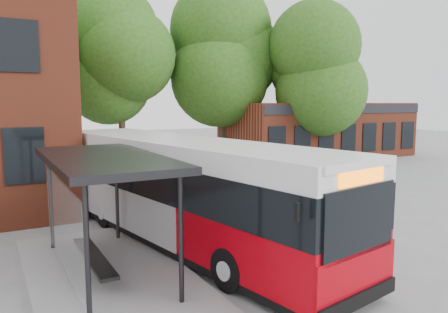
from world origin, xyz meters
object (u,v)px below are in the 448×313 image
bicycle_2 (284,163)px  bicycle_4 (288,162)px  city_bus (183,191)px  bicycle_6 (320,163)px  bicycle_7 (319,157)px  bus_shelter (106,216)px  bicycle_5 (291,161)px  bicycle_0 (260,164)px  bicycle_3 (268,160)px  bicycle_1 (275,163)px

bicycle_2 → bicycle_4: 0.49m
city_bus → bicycle_4: (11.22, 9.79, -1.07)m
bicycle_6 → bicycle_7: 1.90m
bus_shelter → bicycle_7: bearing=35.0°
bus_shelter → bicycle_7: (16.60, 11.61, -0.93)m
bicycle_5 → bicycle_6: 1.80m
bicycle_2 → bicycle_6: (2.07, -0.85, -0.02)m
bicycle_5 → bicycle_7: 2.67m
bicycle_2 → bicycle_7: bicycle_7 is taller
bicycle_7 → bicycle_0: bearing=81.6°
city_bus → bicycle_5: size_ratio=7.53×
city_bus → bicycle_2: (10.78, 9.57, -1.09)m
bicycle_3 → bicycle_1: bearing=170.4°
bicycle_0 → bicycle_5: size_ratio=1.06×
bicycle_1 → bicycle_4: bearing=-116.4°
bicycle_0 → bicycle_1: bearing=-69.2°
bicycle_0 → bicycle_4: (2.03, 0.02, 0.00)m
bicycle_0 → bicycle_4: bearing=-73.9°
bicycle_1 → bicycle_3: size_ratio=0.86×
bicycle_0 → bicycle_6: (3.67, -1.05, -0.04)m
bicycle_4 → bicycle_7: (2.81, 0.41, 0.08)m
bicycle_2 → bicycle_5: size_ratio=1.01×
city_bus → bicycle_0: city_bus is taller
bus_shelter → bicycle_4: bearing=39.1°
bicycle_1 → bicycle_5: 1.06m
bus_shelter → bicycle_5: (13.97, 11.18, -0.97)m
bicycle_2 → bicycle_3: bicycle_3 is taller
bicycle_1 → bicycle_2: bicycle_1 is taller
city_bus → bicycle_2: 14.46m
city_bus → bicycle_7: city_bus is taller
bicycle_0 → bicycle_5: bicycle_5 is taller
bicycle_1 → bicycle_3: (-0.09, 0.61, 0.07)m
bus_shelter → bicycle_5: size_ratio=4.43×
bicycle_5 → bicycle_0: bearing=69.5°
bicycle_2 → bicycle_5: (0.61, 0.20, 0.05)m
bicycle_1 → bicycle_6: (2.51, -1.15, -0.04)m
bus_shelter → bicycle_2: 17.32m
bicycle_6 → city_bus: bearing=147.9°
bicycle_2 → bicycle_6: bicycle_2 is taller
bicycle_4 → bicycle_6: size_ratio=1.10×
bicycle_0 → bicycle_1: same height
bus_shelter → bicycle_1: bearing=41.1°
bicycle_1 → bicycle_7: bearing=-106.0°
bicycle_4 → bicycle_2: bearing=103.2°
bus_shelter → bicycle_2: size_ratio=4.37×
bus_shelter → bicycle_6: bearing=33.3°
bicycle_1 → bicycle_0: bearing=74.2°
bus_shelter → bicycle_3: 17.52m
bicycle_7 → bicycle_3: bearing=72.1°
bicycle_0 → bicycle_4: 2.03m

